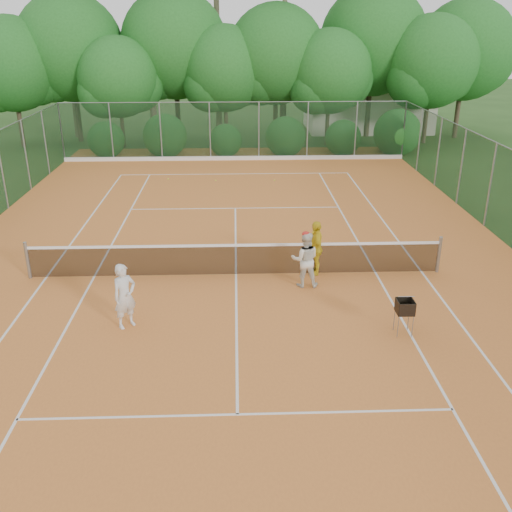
{
  "coord_description": "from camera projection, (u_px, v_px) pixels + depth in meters",
  "views": [
    {
      "loc": [
        0.03,
        -15.18,
        6.88
      ],
      "look_at": [
        0.54,
        -1.2,
        1.1
      ],
      "focal_mm": 40.0,
      "sensor_mm": 36.0,
      "label": 1
    }
  ],
  "objects": [
    {
      "name": "ball_hopper",
      "position": [
        405.0,
        307.0,
        13.25
      ],
      "size": [
        0.38,
        0.38,
        0.88
      ],
      "rotation": [
        0.0,
        0.0,
        0.42
      ],
      "color": "gray",
      "rests_on": "clay_court"
    },
    {
      "name": "tennis_net",
      "position": [
        236.0,
        259.0,
        16.44
      ],
      "size": [
        11.97,
        0.1,
        1.1
      ],
      "color": "gray",
      "rests_on": "clay_court"
    },
    {
      "name": "fence_back",
      "position": [
        234.0,
        131.0,
        29.92
      ],
      "size": [
        18.07,
        0.07,
        3.0
      ],
      "color": "#19381E",
      "rests_on": "clay_court"
    },
    {
      "name": "stray_ball_c",
      "position": [
        275.0,
        180.0,
        26.38
      ],
      "size": [
        0.07,
        0.07,
        0.07
      ],
      "primitive_type": "sphere",
      "color": "#E2F037",
      "rests_on": "clay_court"
    },
    {
      "name": "ground",
      "position": [
        236.0,
        275.0,
        16.65
      ],
      "size": [
        120.0,
        120.0,
        0.0
      ],
      "primitive_type": "plane",
      "color": "#264A1A",
      "rests_on": "ground"
    },
    {
      "name": "stray_ball_b",
      "position": [
        216.0,
        180.0,
        26.37
      ],
      "size": [
        0.07,
        0.07,
        0.07
      ],
      "primitive_type": "sphere",
      "color": "yellow",
      "rests_on": "clay_court"
    },
    {
      "name": "tropical_treeline",
      "position": [
        258.0,
        54.0,
        33.42
      ],
      "size": [
        32.1,
        8.49,
        15.03
      ],
      "color": "brown",
      "rests_on": "ground"
    },
    {
      "name": "player_white",
      "position": [
        125.0,
        296.0,
        13.54
      ],
      "size": [
        0.7,
        0.68,
        1.62
      ],
      "primitive_type": "imported",
      "rotation": [
        0.0,
        0.0,
        0.71
      ],
      "color": "silver",
      "rests_on": "clay_court"
    },
    {
      "name": "stray_ball_a",
      "position": [
        168.0,
        179.0,
        26.63
      ],
      "size": [
        0.07,
        0.07,
        0.07
      ],
      "primitive_type": "sphere",
      "color": "#E4EF37",
      "rests_on": "clay_court"
    },
    {
      "name": "player_yellow",
      "position": [
        316.0,
        248.0,
        16.43
      ],
      "size": [
        0.4,
        0.95,
        1.61
      ],
      "primitive_type": "imported",
      "rotation": [
        0.0,
        0.0,
        -1.58
      ],
      "color": "yellow",
      "rests_on": "clay_court"
    },
    {
      "name": "clay_court",
      "position": [
        236.0,
        275.0,
        16.64
      ],
      "size": [
        18.0,
        36.0,
        0.02
      ],
      "primitive_type": "cube",
      "color": "orange",
      "rests_on": "ground"
    },
    {
      "name": "club_building",
      "position": [
        367.0,
        107.0,
        38.55
      ],
      "size": [
        8.0,
        5.0,
        3.0
      ],
      "primitive_type": "cube",
      "color": "beige",
      "rests_on": "ground"
    },
    {
      "name": "court_markings",
      "position": [
        236.0,
        275.0,
        16.64
      ],
      "size": [
        11.03,
        23.83,
        0.01
      ],
      "color": "white",
      "rests_on": "clay_court"
    },
    {
      "name": "player_center_grp",
      "position": [
        305.0,
        259.0,
        15.66
      ],
      "size": [
        0.8,
        0.64,
        1.61
      ],
      "color": "silver",
      "rests_on": "clay_court"
    }
  ]
}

